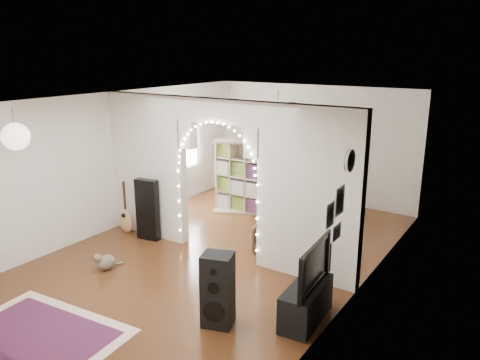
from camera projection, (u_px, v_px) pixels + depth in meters
The scene contains 25 objects.
floor at pixel (221, 252), 8.29m from camera, with size 7.50×7.50×0.00m, color black.
ceiling at pixel (219, 99), 7.57m from camera, with size 5.00×7.50×0.02m, color white.
wall_back at pixel (313, 143), 10.96m from camera, with size 5.00×0.02×2.70m, color silver.
wall_front at pixel (12, 258), 4.91m from camera, with size 5.00×0.02×2.70m, color silver.
wall_left at pixel (117, 160), 9.25m from camera, with size 0.02×7.50×2.70m, color silver.
wall_right at pixel (363, 204), 6.61m from camera, with size 0.02×7.50×2.70m, color silver.
divider_wall at pixel (220, 174), 7.91m from camera, with size 5.00×0.20×2.70m.
fairy_lights at pixel (215, 169), 7.77m from camera, with size 1.64×0.04×1.60m, color #FFEABF, non-canonical shape.
window at pixel (178, 139), 10.65m from camera, with size 0.04×1.20×1.40m, color white.
wall_clock at pixel (350, 161), 5.94m from camera, with size 0.31×0.31×0.03m, color white.
picture_frames at pixel (336, 214), 5.78m from camera, with size 0.02×0.50×0.70m, color white, non-canonical shape.
paper_lantern at pixel (16, 137), 6.76m from camera, with size 0.40×0.40×0.40m, color white.
ceiling_fan at pixel (278, 105), 9.26m from camera, with size 1.10×1.10×0.30m, color #AE903A, non-canonical shape.
area_rug at pixel (32, 339), 5.78m from camera, with size 2.12×1.60×0.02m, color maroon.
guitar_case at pixel (148, 210), 8.72m from camera, with size 0.45×0.15×1.17m, color black.
acoustic_guitar at pixel (126, 214), 9.09m from camera, with size 0.36×0.17×0.88m.
tabby_cat at pixel (105, 262), 7.59m from camera, with size 0.30×0.51×0.34m.
floor_speaker at pixel (218, 290), 5.98m from camera, with size 0.47×0.43×0.99m.
media_console at pixel (306, 303), 6.14m from camera, with size 0.40×1.00×0.50m, color black.
tv at pixel (308, 264), 5.99m from camera, with size 1.07×0.14×0.62m, color black.
bookcase at pixel (249, 177), 10.14m from camera, with size 1.55×0.39×1.59m, color #C4B08E.
dining_table at pixel (319, 185), 9.99m from camera, with size 1.25×0.88×0.76m.
flower_vase at pixel (319, 177), 9.95m from camera, with size 0.18×0.18×0.19m, color white.
dining_chair_left at pixel (296, 218), 9.24m from camera, with size 0.56×0.58×0.52m, color brown.
dining_chair_right at pixel (270, 238), 8.26m from camera, with size 0.55×0.57×0.52m, color brown.
Camera 1 is at (4.47, -6.21, 3.45)m, focal length 35.00 mm.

